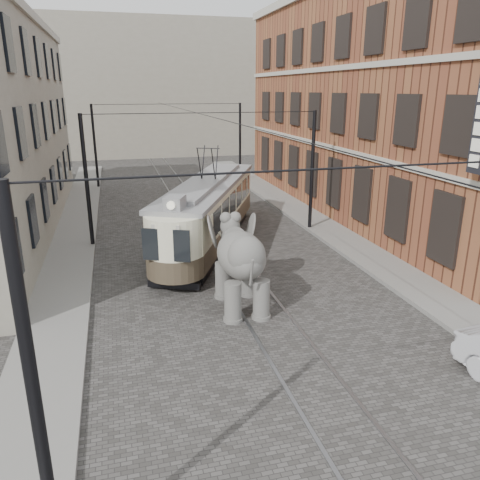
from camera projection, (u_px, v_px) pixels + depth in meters
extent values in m
plane|color=#484543|center=(244.00, 284.00, 17.69)|extent=(120.00, 120.00, 0.00)
cube|color=slate|center=(386.00, 267.00, 19.14)|extent=(2.00, 60.00, 0.15)
cube|color=slate|center=(60.00, 301.00, 16.08)|extent=(2.00, 60.00, 0.15)
cube|color=brown|center=(388.00, 107.00, 26.85)|extent=(8.00, 26.00, 12.00)
cube|color=gray|center=(149.00, 89.00, 52.36)|extent=(28.00, 10.00, 14.00)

